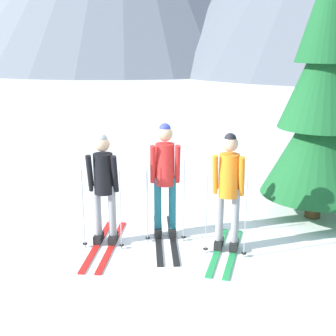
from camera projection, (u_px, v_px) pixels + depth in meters
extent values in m
plane|color=white|center=(162.00, 240.00, 6.81)|extent=(400.00, 400.00, 0.00)
cube|color=red|center=(112.00, 245.00, 6.60)|extent=(0.11, 1.74, 0.02)
cube|color=red|center=(97.00, 245.00, 6.62)|extent=(0.11, 1.74, 0.02)
cube|color=black|center=(113.00, 238.00, 6.68)|extent=(0.11, 0.26, 0.12)
cylinder|color=gray|center=(112.00, 211.00, 6.57)|extent=(0.11, 0.11, 0.78)
cube|color=black|center=(99.00, 238.00, 6.70)|extent=(0.11, 0.26, 0.12)
cylinder|color=gray|center=(98.00, 211.00, 6.58)|extent=(0.11, 0.11, 0.78)
cylinder|color=black|center=(103.00, 174.00, 6.42)|extent=(0.28, 0.28, 0.59)
sphere|color=tan|center=(102.00, 144.00, 6.31)|extent=(0.21, 0.21, 0.21)
sphere|color=gray|center=(102.00, 140.00, 6.29)|extent=(0.16, 0.16, 0.16)
cylinder|color=black|center=(115.00, 174.00, 6.35)|extent=(0.08, 0.19, 0.56)
cylinder|color=black|center=(90.00, 173.00, 6.38)|extent=(0.08, 0.19, 0.56)
cylinder|color=#A5A5AD|center=(121.00, 211.00, 6.36)|extent=(0.02, 0.02, 1.18)
cylinder|color=black|center=(122.00, 245.00, 6.50)|extent=(0.07, 0.07, 0.01)
cylinder|color=#A5A5AD|center=(83.00, 210.00, 6.41)|extent=(0.02, 0.02, 1.18)
cylinder|color=black|center=(85.00, 244.00, 6.55)|extent=(0.07, 0.07, 0.01)
cube|color=black|center=(173.00, 238.00, 6.85)|extent=(0.37, 1.78, 0.02)
cube|color=black|center=(158.00, 239.00, 6.84)|extent=(0.37, 1.78, 0.02)
cube|color=black|center=(172.00, 231.00, 6.93)|extent=(0.15, 0.27, 0.12)
cylinder|color=#1E6B7A|center=(172.00, 203.00, 6.81)|extent=(0.11, 0.11, 0.84)
cube|color=black|center=(158.00, 232.00, 6.92)|extent=(0.15, 0.27, 0.12)
cylinder|color=#1E6B7A|center=(158.00, 204.00, 6.79)|extent=(0.11, 0.11, 0.84)
cylinder|color=red|center=(165.00, 164.00, 6.64)|extent=(0.28, 0.28, 0.63)
sphere|color=tan|center=(165.00, 134.00, 6.51)|extent=(0.23, 0.23, 0.23)
sphere|color=#2D389E|center=(165.00, 129.00, 6.50)|extent=(0.17, 0.17, 0.17)
cylinder|color=red|center=(177.00, 164.00, 6.58)|extent=(0.11, 0.21, 0.60)
cylinder|color=red|center=(153.00, 164.00, 6.57)|extent=(0.11, 0.21, 0.60)
cylinder|color=#A5A5AD|center=(184.00, 202.00, 6.62)|extent=(0.02, 0.02, 1.26)
cylinder|color=black|center=(184.00, 237.00, 6.77)|extent=(0.07, 0.07, 0.01)
cylinder|color=#A5A5AD|center=(147.00, 202.00, 6.59)|extent=(0.02, 0.02, 1.26)
cylinder|color=black|center=(148.00, 238.00, 6.74)|extent=(0.07, 0.07, 0.01)
cube|color=green|center=(233.00, 253.00, 6.38)|extent=(0.33, 1.59, 0.02)
cube|color=green|center=(218.00, 251.00, 6.43)|extent=(0.33, 1.59, 0.02)
cube|color=black|center=(234.00, 245.00, 6.45)|extent=(0.15, 0.27, 0.12)
cylinder|color=gray|center=(235.00, 216.00, 6.33)|extent=(0.11, 0.11, 0.81)
cube|color=black|center=(219.00, 244.00, 6.51)|extent=(0.15, 0.27, 0.12)
cylinder|color=gray|center=(220.00, 215.00, 6.39)|extent=(0.11, 0.11, 0.81)
cylinder|color=orange|center=(229.00, 175.00, 6.20)|extent=(0.28, 0.28, 0.61)
sphere|color=tan|center=(230.00, 144.00, 6.08)|extent=(0.22, 0.22, 0.22)
sphere|color=black|center=(230.00, 139.00, 6.06)|extent=(0.16, 0.16, 0.16)
cylinder|color=orange|center=(242.00, 176.00, 6.10)|extent=(0.11, 0.21, 0.58)
cylinder|color=orange|center=(215.00, 175.00, 6.19)|extent=(0.11, 0.21, 0.58)
cylinder|color=#A5A5AD|center=(246.00, 216.00, 6.10)|extent=(0.02, 0.02, 1.22)
cylinder|color=black|center=(244.00, 253.00, 6.25)|extent=(0.07, 0.07, 0.01)
cylinder|color=#A5A5AD|center=(206.00, 213.00, 6.24)|extent=(0.02, 0.02, 1.22)
cylinder|color=black|center=(206.00, 249.00, 6.38)|extent=(0.07, 0.07, 0.01)
cylinder|color=#51381E|center=(314.00, 194.00, 7.61)|extent=(0.26, 0.26, 0.85)
cone|color=#195628|center=(319.00, 142.00, 7.37)|extent=(1.81, 1.81, 1.79)
cone|color=#195628|center=(325.00, 72.00, 7.07)|extent=(1.38, 1.38, 1.79)
cone|color=#195628|center=(332.00, 2.00, 6.79)|extent=(0.99, 0.99, 1.79)
cylinder|color=silver|center=(331.00, 54.00, 8.66)|extent=(0.17, 0.17, 5.36)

